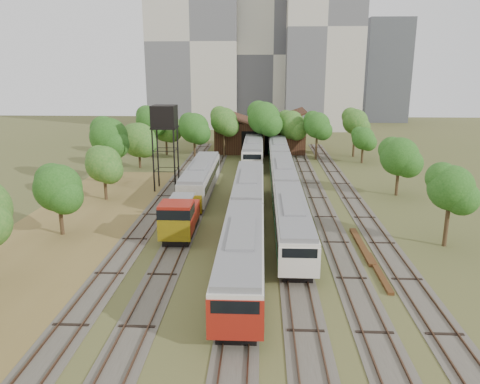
{
  "coord_description": "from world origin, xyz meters",
  "views": [
    {
      "loc": [
        -0.72,
        -28.57,
        14.97
      ],
      "look_at": [
        -2.87,
        18.11,
        2.5
      ],
      "focal_mm": 35.0,
      "sensor_mm": 36.0,
      "label": 1
    }
  ],
  "objects_px": {
    "railcar_red_set": "(246,219)",
    "shunter_locomotive": "(180,218)",
    "water_tower": "(164,119)",
    "railcar_green_set": "(283,177)"
  },
  "relations": [
    {
      "from": "railcar_red_set",
      "to": "shunter_locomotive",
      "type": "xyz_separation_m",
      "value": [
        -6.0,
        0.6,
        -0.24
      ]
    },
    {
      "from": "railcar_red_set",
      "to": "water_tower",
      "type": "height_order",
      "value": "water_tower"
    },
    {
      "from": "railcar_green_set",
      "to": "water_tower",
      "type": "distance_m",
      "value": 16.23
    },
    {
      "from": "railcar_red_set",
      "to": "water_tower",
      "type": "bearing_deg",
      "value": 120.95
    },
    {
      "from": "railcar_red_set",
      "to": "shunter_locomotive",
      "type": "relative_size",
      "value": 4.27
    },
    {
      "from": "water_tower",
      "to": "railcar_red_set",
      "type": "bearing_deg",
      "value": -59.05
    },
    {
      "from": "railcar_green_set",
      "to": "shunter_locomotive",
      "type": "distance_m",
      "value": 18.97
    },
    {
      "from": "railcar_red_set",
      "to": "shunter_locomotive",
      "type": "height_order",
      "value": "railcar_red_set"
    },
    {
      "from": "shunter_locomotive",
      "to": "water_tower",
      "type": "relative_size",
      "value": 0.77
    },
    {
      "from": "railcar_green_set",
      "to": "railcar_red_set",
      "type": "bearing_deg",
      "value": -103.45
    }
  ]
}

